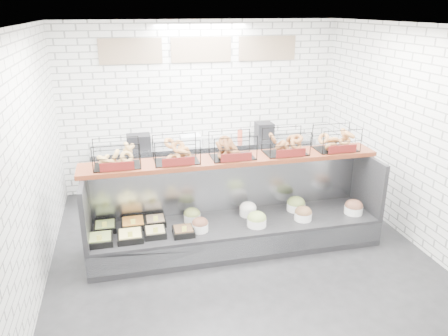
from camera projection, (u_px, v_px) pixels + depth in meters
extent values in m
plane|color=black|center=(241.00, 257.00, 5.92)|extent=(5.50, 5.50, 0.00)
cube|color=white|center=(202.00, 106.00, 7.91)|extent=(5.00, 0.02, 3.00)
cube|color=white|center=(27.00, 169.00, 4.86)|extent=(0.02, 5.50, 3.00)
cube|color=white|center=(420.00, 139.00, 5.94)|extent=(0.02, 5.50, 3.00)
cube|color=white|center=(245.00, 25.00, 4.88)|extent=(5.00, 5.50, 0.02)
cube|color=tan|center=(131.00, 51.00, 7.27)|extent=(1.05, 0.03, 0.42)
cube|color=tan|center=(201.00, 50.00, 7.54)|extent=(1.05, 0.03, 0.42)
cube|color=tan|center=(267.00, 48.00, 7.80)|extent=(1.05, 0.03, 0.42)
cube|color=black|center=(236.00, 234.00, 6.12)|extent=(4.00, 0.90, 0.40)
cube|color=#93969B|center=(244.00, 248.00, 5.72)|extent=(4.00, 0.03, 0.28)
cube|color=#93969B|center=(229.00, 184.00, 6.29)|extent=(4.00, 0.08, 0.80)
cube|color=black|center=(85.00, 209.00, 5.49)|extent=(0.06, 0.90, 0.80)
cube|color=black|center=(367.00, 182.00, 6.34)|extent=(0.06, 0.90, 0.80)
cube|color=black|center=(100.00, 240.00, 5.48)|extent=(0.32, 0.32, 0.08)
cube|color=olive|center=(100.00, 238.00, 5.47)|extent=(0.27, 0.27, 0.04)
cube|color=#F7F055|center=(99.00, 238.00, 5.35)|extent=(0.06, 0.01, 0.08)
cube|color=black|center=(105.00, 227.00, 5.80)|extent=(0.29, 0.29, 0.08)
cube|color=#859A4E|center=(105.00, 225.00, 5.79)|extent=(0.24, 0.24, 0.04)
cube|color=#F7F055|center=(104.00, 225.00, 5.68)|extent=(0.06, 0.01, 0.08)
cube|color=black|center=(130.00, 236.00, 5.57)|extent=(0.32, 0.32, 0.08)
cube|color=#F6E27E|center=(130.00, 234.00, 5.55)|extent=(0.27, 0.27, 0.04)
cube|color=#F7F055|center=(130.00, 234.00, 5.43)|extent=(0.06, 0.01, 0.08)
cube|color=black|center=(133.00, 224.00, 5.89)|extent=(0.32, 0.32, 0.08)
cube|color=orange|center=(133.00, 222.00, 5.88)|extent=(0.27, 0.27, 0.04)
cube|color=#F7F055|center=(133.00, 222.00, 5.76)|extent=(0.06, 0.01, 0.08)
cube|color=black|center=(155.00, 233.00, 5.66)|extent=(0.28, 0.28, 0.08)
cube|color=tan|center=(155.00, 230.00, 5.65)|extent=(0.24, 0.24, 0.04)
cube|color=#F7F055|center=(156.00, 230.00, 5.54)|extent=(0.06, 0.01, 0.08)
cube|color=black|center=(155.00, 221.00, 5.96)|extent=(0.27, 0.27, 0.08)
cube|color=tan|center=(155.00, 219.00, 5.94)|extent=(0.23, 0.23, 0.04)
cube|color=#F7F055|center=(156.00, 219.00, 5.84)|extent=(0.06, 0.01, 0.08)
cube|color=black|center=(183.00, 232.00, 5.68)|extent=(0.27, 0.27, 0.08)
cube|color=brown|center=(183.00, 229.00, 5.67)|extent=(0.23, 0.23, 0.04)
cube|color=#F7F055|center=(184.00, 229.00, 5.57)|extent=(0.06, 0.01, 0.08)
cylinder|color=white|center=(200.00, 227.00, 5.77)|extent=(0.22, 0.22, 0.11)
ellipsoid|color=brown|center=(200.00, 223.00, 5.75)|extent=(0.22, 0.22, 0.15)
cylinder|color=white|center=(192.00, 218.00, 6.03)|extent=(0.23, 0.23, 0.11)
ellipsoid|color=olive|center=(192.00, 214.00, 6.01)|extent=(0.23, 0.23, 0.16)
cylinder|color=white|center=(257.00, 222.00, 5.91)|extent=(0.26, 0.26, 0.11)
ellipsoid|color=#879C4F|center=(257.00, 218.00, 5.89)|extent=(0.26, 0.26, 0.18)
cylinder|color=white|center=(248.00, 211.00, 6.22)|extent=(0.24, 0.24, 0.11)
ellipsoid|color=white|center=(248.00, 208.00, 6.20)|extent=(0.24, 0.24, 0.17)
cylinder|color=white|center=(303.00, 216.00, 6.08)|extent=(0.24, 0.24, 0.11)
ellipsoid|color=brown|center=(303.00, 212.00, 6.06)|extent=(0.24, 0.24, 0.17)
cylinder|color=white|center=(296.00, 207.00, 6.37)|extent=(0.27, 0.27, 0.11)
ellipsoid|color=olive|center=(296.00, 203.00, 6.35)|extent=(0.26, 0.26, 0.18)
cylinder|color=white|center=(353.00, 210.00, 6.27)|extent=(0.26, 0.26, 0.11)
ellipsoid|color=brown|center=(354.00, 206.00, 6.25)|extent=(0.26, 0.26, 0.18)
cube|color=#501F11|center=(232.00, 160.00, 5.97)|extent=(4.10, 0.50, 0.06)
cube|color=black|center=(116.00, 154.00, 5.57)|extent=(0.60, 0.38, 0.34)
cube|color=#571210|center=(117.00, 167.00, 5.42)|extent=(0.42, 0.02, 0.11)
cube|color=black|center=(176.00, 150.00, 5.73)|extent=(0.60, 0.38, 0.34)
cube|color=#571210|center=(179.00, 162.00, 5.58)|extent=(0.42, 0.02, 0.11)
cube|color=black|center=(233.00, 146.00, 5.90)|extent=(0.60, 0.38, 0.34)
cube|color=#571210|center=(236.00, 157.00, 5.75)|extent=(0.42, 0.02, 0.11)
cube|color=black|center=(286.00, 142.00, 6.07)|extent=(0.60, 0.38, 0.34)
cube|color=#571210|center=(291.00, 153.00, 5.92)|extent=(0.42, 0.02, 0.11)
cube|color=black|center=(336.00, 138.00, 6.23)|extent=(0.60, 0.38, 0.34)
cube|color=#571210|center=(342.00, 149.00, 6.08)|extent=(0.42, 0.02, 0.11)
cube|color=#93969B|center=(206.00, 167.00, 7.98)|extent=(4.00, 0.60, 0.90)
cube|color=black|center=(139.00, 142.00, 7.49)|extent=(0.40, 0.30, 0.24)
cube|color=silver|center=(190.00, 140.00, 7.68)|extent=(0.35, 0.28, 0.18)
cylinder|color=#DA5136|center=(240.00, 136.00, 7.87)|extent=(0.09, 0.09, 0.22)
cube|color=black|center=(264.00, 131.00, 8.03)|extent=(0.30, 0.30, 0.30)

